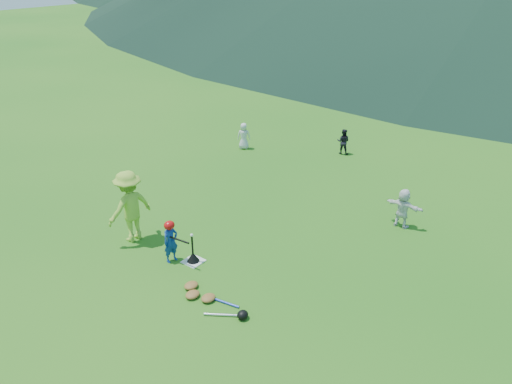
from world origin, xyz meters
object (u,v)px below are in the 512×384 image
fielder_d (403,208)px  equipment_pile (208,298)px  adult_coach (130,206)px  batter_child (171,242)px  fielder_b (343,142)px  home_plate (193,261)px  batting_tee (193,257)px  fielder_a (244,136)px

fielder_d → equipment_pile: fielder_d is taller
adult_coach → batter_child: bearing=91.5°
fielder_b → equipment_pile: 9.61m
adult_coach → fielder_b: (1.41, 8.69, -0.48)m
home_plate → batting_tee: (0.00, 0.00, 0.12)m
batter_child → adult_coach: size_ratio=0.56×
fielder_b → equipment_pile: fielder_b is taller
adult_coach → fielder_b: bearing=176.2°
fielder_b → batter_child: bearing=72.7°
batting_tee → equipment_pile: (1.28, -0.90, -0.06)m
batter_child → fielder_d: size_ratio=0.96×
batter_child → fielder_b: batter_child is taller
equipment_pile → batting_tee: bearing=145.0°
home_plate → adult_coach: 2.19m
home_plate → fielder_a: size_ratio=0.45×
adult_coach → home_plate: bearing=100.2°
batter_child → home_plate: bearing=-49.2°
fielder_a → fielder_b: size_ratio=1.05×
fielder_b → equipment_pile: size_ratio=0.53×
batting_tee → equipment_pile: size_ratio=0.38×
equipment_pile → batter_child: bearing=160.0°
fielder_d → batting_tee: size_ratio=1.62×
fielder_b → fielder_d: fielder_d is taller
fielder_a → equipment_pile: bearing=89.5°
adult_coach → batting_tee: 2.14m
batting_tee → fielder_b: bearing=93.7°
adult_coach → batting_tee: adult_coach is taller
fielder_b → equipment_pile: bearing=83.1°
home_plate → fielder_a: bearing=119.3°
home_plate → fielder_b: bearing=93.7°
fielder_d → equipment_pile: bearing=71.6°
fielder_b → batting_tee: bearing=75.7°
fielder_a → fielder_d: bearing=129.4°
fielder_d → batting_tee: bearing=56.2°
fielder_b → batting_tee: 8.55m
batter_child → batting_tee: batter_child is taller
fielder_a → fielder_d: (7.08, -2.11, 0.05)m
fielder_d → equipment_pile: (-2.01, -5.55, -0.48)m
batting_tee → fielder_a: bearing=119.3°
home_plate → fielder_b: (-0.55, 8.53, 0.46)m
home_plate → batter_child: size_ratio=0.43×
batter_child → fielder_a: batter_child is taller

